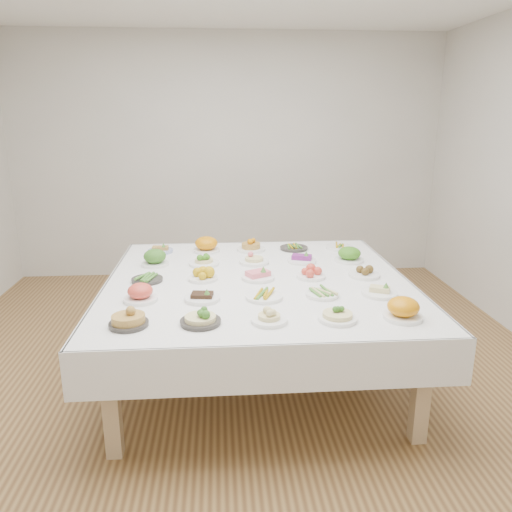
{
  "coord_description": "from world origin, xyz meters",
  "views": [
    {
      "loc": [
        -0.12,
        -3.44,
        1.89
      ],
      "look_at": [
        0.15,
        0.12,
        0.88
      ],
      "focal_mm": 35.0,
      "sensor_mm": 36.0,
      "label": 1
    }
  ],
  "objects": [
    {
      "name": "room_envelope",
      "position": [
        0.0,
        0.0,
        1.83
      ],
      "size": [
        5.02,
        5.02,
        2.81
      ],
      "color": "olive",
      "rests_on": "ground"
    },
    {
      "name": "display_table",
      "position": [
        0.15,
        -0.03,
        0.68
      ],
      "size": [
        2.17,
        2.17,
        0.75
      ],
      "color": "white",
      "rests_on": "ground"
    },
    {
      "name": "dish_0",
      "position": [
        -0.64,
        -0.81,
        0.81
      ],
      "size": [
        0.23,
        0.23,
        0.14
      ],
      "color": "#2F2D2A",
      "rests_on": "display_table"
    },
    {
      "name": "dish_1",
      "position": [
        -0.24,
        -0.81,
        0.82
      ],
      "size": [
        0.23,
        0.23,
        0.14
      ],
      "color": "#2F2D2A",
      "rests_on": "display_table"
    },
    {
      "name": "dish_2",
      "position": [
        0.15,
        -0.82,
        0.8
      ],
      "size": [
        0.21,
        0.21,
        0.11
      ],
      "color": "white",
      "rests_on": "display_table"
    },
    {
      "name": "dish_3",
      "position": [
        0.55,
        -0.82,
        0.81
      ],
      "size": [
        0.22,
        0.22,
        0.12
      ],
      "color": "white",
      "rests_on": "display_table"
    },
    {
      "name": "dish_4",
      "position": [
        0.93,
        -0.82,
        0.81
      ],
      "size": [
        0.22,
        0.22,
        0.13
      ],
      "color": "white",
      "rests_on": "display_table"
    },
    {
      "name": "dish_5",
      "position": [
        -0.63,
        -0.42,
        0.81
      ],
      "size": [
        0.22,
        0.22,
        0.13
      ],
      "color": "white",
      "rests_on": "display_table"
    },
    {
      "name": "dish_6",
      "position": [
        -0.24,
        -0.43,
        0.78
      ],
      "size": [
        0.22,
        0.22,
        0.09
      ],
      "color": "white",
      "rests_on": "display_table"
    },
    {
      "name": "dish_7",
      "position": [
        0.16,
        -0.43,
        0.78
      ],
      "size": [
        0.25,
        0.24,
        0.06
      ],
      "color": "white",
      "rests_on": "display_table"
    },
    {
      "name": "dish_8",
      "position": [
        0.54,
        -0.42,
        0.77
      ],
      "size": [
        0.21,
        0.21,
        0.05
      ],
      "color": "white",
      "rests_on": "display_table"
    },
    {
      "name": "dish_9",
      "position": [
        0.92,
        -0.42,
        0.79
      ],
      "size": [
        0.23,
        0.23,
        0.1
      ],
      "color": "white",
      "rests_on": "display_table"
    },
    {
      "name": "dish_10",
      "position": [
        -0.64,
        -0.03,
        0.78
      ],
      "size": [
        0.24,
        0.22,
        0.06
      ],
      "color": "#2F2D2A",
      "rests_on": "display_table"
    },
    {
      "name": "dish_11",
      "position": [
        -0.24,
        -0.02,
        0.8
      ],
      "size": [
        0.21,
        0.21,
        0.1
      ],
      "color": "white",
      "rests_on": "display_table"
    },
    {
      "name": "dish_12",
      "position": [
        0.15,
        -0.04,
        0.8
      ],
      "size": [
        0.24,
        0.24,
        0.11
      ],
      "color": "white",
      "rests_on": "display_table"
    },
    {
      "name": "dish_13",
      "position": [
        0.54,
        -0.04,
        0.79
      ],
      "size": [
        0.21,
        0.21,
        0.1
      ],
      "color": "white",
      "rests_on": "display_table"
    },
    {
      "name": "dish_14",
      "position": [
        0.93,
        -0.04,
        0.78
      ],
      "size": [
        0.22,
        0.22,
        0.09
      ],
      "color": "white",
      "rests_on": "display_table"
    },
    {
      "name": "dish_15",
      "position": [
        -0.63,
        0.36,
        0.82
      ],
      "size": [
        0.21,
        0.21,
        0.13
      ],
      "color": "white",
      "rests_on": "display_table"
    },
    {
      "name": "dish_16",
      "position": [
        -0.25,
        0.35,
        0.81
      ],
      "size": [
        0.24,
        0.24,
        0.13
      ],
      "color": "white",
      "rests_on": "display_table"
    },
    {
      "name": "dish_17",
      "position": [
        0.15,
        0.36,
        0.81
      ],
      "size": [
        0.23,
        0.23,
        0.13
      ],
      "color": "white",
      "rests_on": "display_table"
    },
    {
      "name": "dish_18",
      "position": [
        0.54,
        0.36,
        0.79
      ],
      "size": [
        0.23,
        0.23,
        0.09
      ],
      "color": "white",
      "rests_on": "display_table"
    },
    {
      "name": "dish_19",
      "position": [
        0.92,
        0.36,
        0.82
      ],
      "size": [
        0.24,
        0.24,
        0.14
      ],
      "color": "white",
      "rests_on": "display_table"
    },
    {
      "name": "dish_20",
      "position": [
        -0.63,
        0.75,
        0.78
      ],
      "size": [
        0.21,
        0.21,
        0.08
      ],
      "color": "#4C66B2",
      "rests_on": "display_table"
    },
    {
      "name": "dish_21",
      "position": [
        -0.23,
        0.74,
        0.82
      ],
      "size": [
        0.22,
        0.22,
        0.14
      ],
      "color": "white",
      "rests_on": "display_table"
    },
    {
      "name": "dish_22",
      "position": [
        0.15,
        0.74,
        0.82
      ],
      "size": [
        0.24,
        0.24,
        0.14
      ],
      "color": "white",
      "rests_on": "display_table"
    },
    {
      "name": "dish_23",
      "position": [
        0.53,
        0.76,
        0.77
      ],
      "size": [
        0.24,
        0.24,
        0.05
      ],
      "color": "#2F2D2A",
      "rests_on": "display_table"
    },
    {
      "name": "dish_24",
      "position": [
        0.94,
        0.75,
        0.77
      ],
      "size": [
        0.24,
        0.24,
        0.05
      ],
      "color": "white",
      "rests_on": "display_table"
    }
  ]
}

